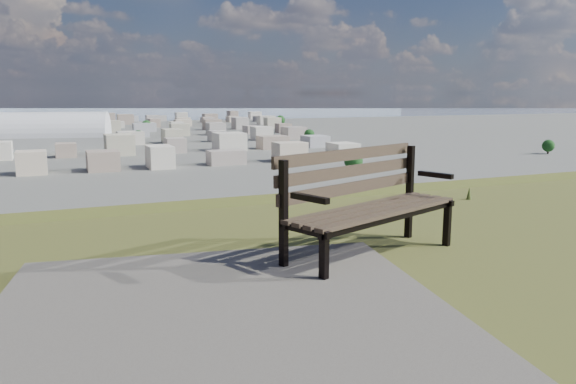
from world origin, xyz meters
name	(u,v)px	position (x,y,z in m)	size (l,w,h in m)	color
park_bench	(366,198)	(-0.45, 1.31, 25.56)	(1.97, 1.24, 0.99)	#413625
gravel_patch	(238,369)	(-2.21, -0.36, 25.04)	(3.03, 4.33, 0.09)	#666158
arena	(49,138)	(-3.41, 289.10, 5.48)	(58.95, 35.25, 23.26)	beige
city_blocks	(54,129)	(0.00, 394.44, 3.50)	(395.00, 361.00, 7.00)	beige
city_trees	(0,136)	(-26.39, 319.00, 4.83)	(406.52, 387.20, 9.98)	#332719
bay_water	(50,112)	(0.00, 900.00, 0.00)	(2400.00, 700.00, 0.12)	#8C98B2
far_hills	(18,94)	(-60.92, 1402.93, 25.47)	(2050.00, 340.00, 60.00)	#8999AA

